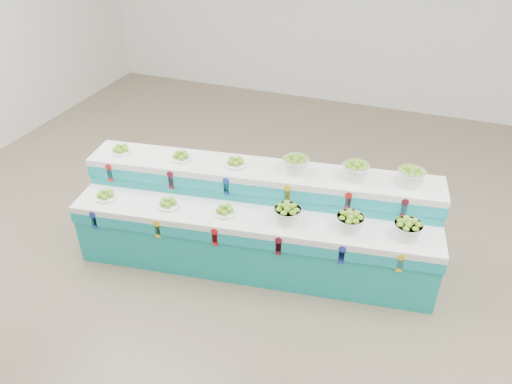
% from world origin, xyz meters
% --- Properties ---
extents(ground, '(10.00, 10.00, 0.00)m').
position_xyz_m(ground, '(0.00, 0.00, 0.00)').
color(ground, '#766451').
rests_on(ground, ground).
extents(display_stand, '(3.86, 1.48, 1.02)m').
position_xyz_m(display_stand, '(-0.41, 0.33, 0.51)').
color(display_stand, teal).
rests_on(display_stand, ground).
extents(plate_lower_left, '(0.27, 0.27, 0.09)m').
position_xyz_m(plate_lower_left, '(-1.94, -0.12, 0.77)').
color(plate_lower_left, white).
rests_on(plate_lower_left, display_stand).
extents(plate_lower_mid, '(0.27, 0.27, 0.09)m').
position_xyz_m(plate_lower_mid, '(-1.25, -0.02, 0.77)').
color(plate_lower_mid, white).
rests_on(plate_lower_mid, display_stand).
extents(plate_lower_right, '(0.27, 0.27, 0.09)m').
position_xyz_m(plate_lower_right, '(-0.65, 0.06, 0.77)').
color(plate_lower_right, white).
rests_on(plate_lower_right, display_stand).
extents(basket_lower_left, '(0.30, 0.30, 0.20)m').
position_xyz_m(basket_lower_left, '(-0.02, 0.15, 0.82)').
color(basket_lower_left, silver).
rests_on(basket_lower_left, display_stand).
extents(basket_lower_mid, '(0.30, 0.30, 0.20)m').
position_xyz_m(basket_lower_mid, '(0.58, 0.23, 0.82)').
color(basket_lower_mid, silver).
rests_on(basket_lower_mid, display_stand).
extents(basket_lower_right, '(0.30, 0.30, 0.20)m').
position_xyz_m(basket_lower_right, '(1.11, 0.31, 0.82)').
color(basket_lower_right, silver).
rests_on(basket_lower_right, display_stand).
extents(plate_upper_left, '(0.27, 0.27, 0.09)m').
position_xyz_m(plate_upper_left, '(-2.00, 0.35, 1.07)').
color(plate_upper_left, white).
rests_on(plate_upper_left, display_stand).
extents(plate_upper_mid, '(0.27, 0.27, 0.09)m').
position_xyz_m(plate_upper_mid, '(-1.31, 0.44, 1.07)').
color(plate_upper_mid, white).
rests_on(plate_upper_mid, display_stand).
extents(plate_upper_right, '(0.27, 0.27, 0.09)m').
position_xyz_m(plate_upper_right, '(-0.71, 0.52, 1.07)').
color(plate_upper_right, white).
rests_on(plate_upper_right, display_stand).
extents(basket_upper_left, '(0.30, 0.30, 0.20)m').
position_xyz_m(basket_upper_left, '(-0.08, 0.61, 1.12)').
color(basket_upper_left, silver).
rests_on(basket_upper_left, display_stand).
extents(basket_upper_mid, '(0.30, 0.30, 0.20)m').
position_xyz_m(basket_upper_mid, '(0.52, 0.69, 1.12)').
color(basket_upper_mid, silver).
rests_on(basket_upper_mid, display_stand).
extents(basket_upper_right, '(0.30, 0.30, 0.20)m').
position_xyz_m(basket_upper_right, '(1.05, 0.77, 1.12)').
color(basket_upper_right, silver).
rests_on(basket_upper_right, display_stand).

